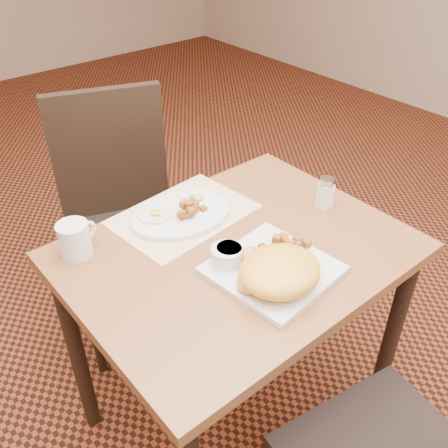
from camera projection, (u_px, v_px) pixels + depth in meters
ground at (234, 413)px, 1.79m from camera, size 8.00×8.00×0.00m
table at (237, 279)px, 1.42m from camera, size 0.90×0.70×0.75m
chair_far at (121, 209)px, 1.89m from camera, size 0.54×0.55×0.97m
placemat at (184, 214)px, 1.48m from camera, size 0.43×0.32×0.00m
plate_square at (273, 270)px, 1.27m from camera, size 0.31×0.31×0.02m
plate_oval at (181, 215)px, 1.47m from camera, size 0.33×0.27×0.02m
hollandaise_mound at (279, 272)px, 1.20m from camera, size 0.21×0.19×0.08m
ramekin at (227, 255)px, 1.27m from camera, size 0.08×0.08×0.04m
garnish_sq at (252, 252)px, 1.30m from camera, size 0.09×0.06×0.03m
fried_egg at (155, 214)px, 1.45m from camera, size 0.10×0.10×0.02m
garnish_ov at (197, 197)px, 1.51m from camera, size 0.05×0.05×0.02m
salt_shaker at (325, 193)px, 1.49m from camera, size 0.05×0.05×0.10m
coffee_mug at (75, 239)px, 1.31m from camera, size 0.11×0.08×0.10m
home_fries_sq at (289, 248)px, 1.31m from camera, size 0.12×0.11×0.04m
home_fries_ov at (189, 209)px, 1.45m from camera, size 0.10×0.09×0.04m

